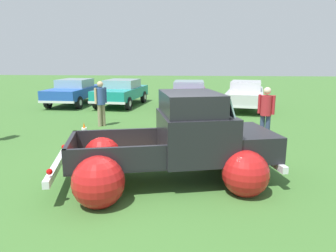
{
  "coord_description": "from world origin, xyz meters",
  "views": [
    {
      "loc": [
        0.57,
        -6.3,
        2.62
      ],
      "look_at": [
        0.0,
        0.84,
        1.04
      ],
      "focal_mm": 33.08,
      "sensor_mm": 36.0,
      "label": 1
    }
  ],
  "objects_px": {
    "show_car_2": "(189,94)",
    "spectator_2": "(101,101)",
    "show_car_1": "(122,91)",
    "lane_cone_0": "(84,132)",
    "show_car_3": "(245,94)",
    "vintage_pickup_truck": "(183,147)",
    "show_car_0": "(74,91)",
    "spectator_0": "(266,111)"
  },
  "relations": [
    {
      "from": "show_car_0",
      "to": "show_car_1",
      "type": "bearing_deg",
      "value": 90.08
    },
    {
      "from": "spectator_2",
      "to": "lane_cone_0",
      "type": "bearing_deg",
      "value": -45.43
    },
    {
      "from": "show_car_1",
      "to": "spectator_2",
      "type": "xyz_separation_m",
      "value": [
        0.42,
        -5.36,
        0.22
      ]
    },
    {
      "from": "show_car_2",
      "to": "show_car_1",
      "type": "bearing_deg",
      "value": -101.75
    },
    {
      "from": "show_car_1",
      "to": "show_car_2",
      "type": "relative_size",
      "value": 0.98
    },
    {
      "from": "spectator_2",
      "to": "lane_cone_0",
      "type": "height_order",
      "value": "spectator_2"
    },
    {
      "from": "spectator_2",
      "to": "vintage_pickup_truck",
      "type": "bearing_deg",
      "value": -16.02
    },
    {
      "from": "show_car_0",
      "to": "show_car_1",
      "type": "distance_m",
      "value": 2.76
    },
    {
      "from": "vintage_pickup_truck",
      "to": "lane_cone_0",
      "type": "bearing_deg",
      "value": 124.24
    },
    {
      "from": "spectator_2",
      "to": "show_car_2",
      "type": "bearing_deg",
      "value": 95.27
    },
    {
      "from": "show_car_3",
      "to": "spectator_2",
      "type": "height_order",
      "value": "spectator_2"
    },
    {
      "from": "lane_cone_0",
      "to": "show_car_0",
      "type": "bearing_deg",
      "value": 112.91
    },
    {
      "from": "show_car_0",
      "to": "spectator_2",
      "type": "relative_size",
      "value": 2.6
    },
    {
      "from": "show_car_3",
      "to": "show_car_2",
      "type": "bearing_deg",
      "value": -75.53
    },
    {
      "from": "show_car_3",
      "to": "vintage_pickup_truck",
      "type": "bearing_deg",
      "value": -4.95
    },
    {
      "from": "show_car_1",
      "to": "show_car_2",
      "type": "height_order",
      "value": "same"
    },
    {
      "from": "show_car_1",
      "to": "show_car_3",
      "type": "distance_m",
      "value": 6.73
    },
    {
      "from": "show_car_2",
      "to": "spectator_0",
      "type": "xyz_separation_m",
      "value": [
        2.51,
        -6.35,
        0.21
      ]
    },
    {
      "from": "show_car_1",
      "to": "spectator_0",
      "type": "distance_m",
      "value": 9.52
    },
    {
      "from": "lane_cone_0",
      "to": "show_car_3",
      "type": "bearing_deg",
      "value": 48.93
    },
    {
      "from": "vintage_pickup_truck",
      "to": "show_car_1",
      "type": "bearing_deg",
      "value": 95.77
    },
    {
      "from": "show_car_0",
      "to": "show_car_3",
      "type": "bearing_deg",
      "value": 88.03
    },
    {
      "from": "spectator_2",
      "to": "show_car_0",
      "type": "bearing_deg",
      "value": 161.48
    },
    {
      "from": "show_car_2",
      "to": "spectator_2",
      "type": "height_order",
      "value": "spectator_2"
    },
    {
      "from": "show_car_2",
      "to": "show_car_0",
      "type": "bearing_deg",
      "value": -97.81
    },
    {
      "from": "show_car_0",
      "to": "spectator_2",
      "type": "bearing_deg",
      "value": 32.82
    },
    {
      "from": "lane_cone_0",
      "to": "vintage_pickup_truck",
      "type": "bearing_deg",
      "value": -41.98
    },
    {
      "from": "show_car_1",
      "to": "show_car_3",
      "type": "height_order",
      "value": "same"
    },
    {
      "from": "spectator_0",
      "to": "spectator_2",
      "type": "bearing_deg",
      "value": 99.11
    },
    {
      "from": "show_car_1",
      "to": "show_car_3",
      "type": "xyz_separation_m",
      "value": [
        6.7,
        -0.65,
        -0.0
      ]
    },
    {
      "from": "show_car_1",
      "to": "vintage_pickup_truck",
      "type": "bearing_deg",
      "value": 26.82
    },
    {
      "from": "spectator_0",
      "to": "spectator_2",
      "type": "relative_size",
      "value": 0.99
    },
    {
      "from": "vintage_pickup_truck",
      "to": "spectator_0",
      "type": "relative_size",
      "value": 2.86
    },
    {
      "from": "show_car_1",
      "to": "spectator_2",
      "type": "distance_m",
      "value": 5.38
    },
    {
      "from": "spectator_2",
      "to": "lane_cone_0",
      "type": "relative_size",
      "value": 2.77
    },
    {
      "from": "vintage_pickup_truck",
      "to": "show_car_1",
      "type": "xyz_separation_m",
      "value": [
        -3.76,
        10.59,
        0.03
      ]
    },
    {
      "from": "show_car_0",
      "to": "show_car_2",
      "type": "relative_size",
      "value": 0.98
    },
    {
      "from": "vintage_pickup_truck",
      "to": "show_car_3",
      "type": "distance_m",
      "value": 10.36
    },
    {
      "from": "show_car_0",
      "to": "spectator_0",
      "type": "relative_size",
      "value": 2.63
    },
    {
      "from": "spectator_0",
      "to": "show_car_1",
      "type": "bearing_deg",
      "value": 67.38
    },
    {
      "from": "vintage_pickup_truck",
      "to": "show_car_2",
      "type": "distance_m",
      "value": 9.78
    },
    {
      "from": "show_car_2",
      "to": "spectator_0",
      "type": "relative_size",
      "value": 2.68
    }
  ]
}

